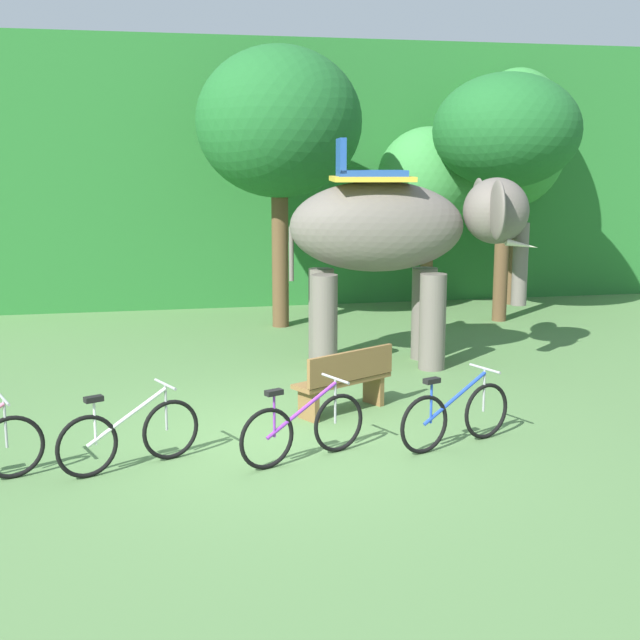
# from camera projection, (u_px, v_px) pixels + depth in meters

# --- Properties ---
(ground_plane) EXTENTS (80.00, 80.00, 0.00)m
(ground_plane) POSITION_uv_depth(u_px,v_px,m) (279.00, 439.00, 10.51)
(ground_plane) COLOR #567F47
(foliage_hedge) EXTENTS (36.00, 6.00, 6.20)m
(foliage_hedge) POSITION_uv_depth(u_px,v_px,m) (204.00, 173.00, 22.18)
(foliage_hedge) COLOR #28702D
(foliage_hedge) RESTS_ON ground
(tree_left) EXTENTS (3.35, 3.35, 5.70)m
(tree_left) POSITION_uv_depth(u_px,v_px,m) (279.00, 123.00, 16.91)
(tree_left) COLOR brown
(tree_left) RESTS_ON ground
(tree_right) EXTENTS (2.35, 2.35, 4.19)m
(tree_right) POSITION_uv_depth(u_px,v_px,m) (429.00, 180.00, 19.22)
(tree_right) COLOR brown
(tree_right) RESTS_ON ground
(tree_far_right) EXTENTS (3.08, 3.08, 5.23)m
(tree_far_right) POSITION_uv_depth(u_px,v_px,m) (506.00, 132.00, 17.56)
(tree_far_right) COLOR brown
(tree_far_right) RESTS_ON ground
(tree_far_left) EXTENTS (2.40, 2.40, 5.55)m
(tree_far_left) POSITION_uv_depth(u_px,v_px,m) (517.00, 139.00, 19.70)
(tree_far_left) COLOR brown
(tree_far_left) RESTS_ON ground
(elephant) EXTENTS (4.23, 2.19, 3.78)m
(elephant) POSITION_uv_depth(u_px,v_px,m) (397.00, 235.00, 13.99)
(elephant) COLOR #665E56
(elephant) RESTS_ON ground
(bike_white) EXTENTS (1.58, 0.81, 0.92)m
(bike_white) POSITION_uv_depth(u_px,v_px,m) (130.00, 435.00, 9.44)
(bike_white) COLOR black
(bike_white) RESTS_ON ground
(bike_purple) EXTENTS (1.59, 0.79, 0.92)m
(bike_purple) POSITION_uv_depth(u_px,v_px,m) (303.00, 428.00, 9.70)
(bike_purple) COLOR black
(bike_purple) RESTS_ON ground
(bike_blue) EXTENTS (1.61, 0.75, 0.92)m
(bike_blue) POSITION_uv_depth(u_px,v_px,m) (456.00, 415.00, 10.19)
(bike_blue) COLOR black
(bike_blue) RESTS_ON ground
(wooden_bench) EXTENTS (1.51, 1.08, 0.89)m
(wooden_bench) POSITION_uv_depth(u_px,v_px,m) (345.00, 379.00, 11.51)
(wooden_bench) COLOR brown
(wooden_bench) RESTS_ON ground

